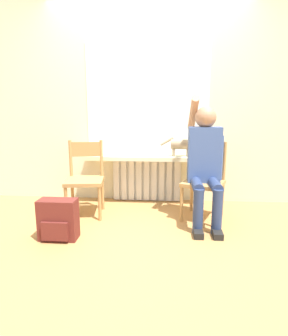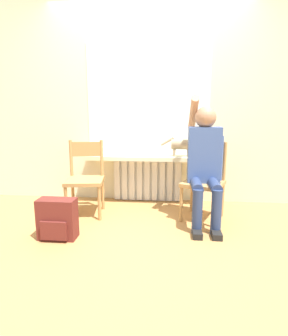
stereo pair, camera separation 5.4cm
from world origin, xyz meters
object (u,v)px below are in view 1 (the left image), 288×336
(person, at_px, (205,159))
(backpack, at_px, (58,220))
(chair_left, at_px, (85,178))
(chair_right, at_px, (204,180))
(cat, at_px, (183,144))

(person, relative_size, backpack, 3.51)
(chair_left, distance_m, chair_right, 1.34)
(person, distance_m, backpack, 1.58)
(chair_left, distance_m, person, 1.35)
(chair_left, bearing_deg, cat, 12.99)
(person, xyz_separation_m, cat, (-0.21, 0.53, 0.09))
(chair_left, relative_size, backpack, 2.22)
(chair_left, height_order, person, person)
(backpack, bearing_deg, cat, 42.79)
(cat, bearing_deg, backpack, -137.21)
(person, xyz_separation_m, backpack, (-1.39, -0.57, -0.49))
(cat, relative_size, backpack, 1.22)
(chair_right, height_order, cat, cat)
(chair_left, height_order, cat, cat)
(chair_left, xyz_separation_m, backpack, (-0.07, -0.67, -0.25))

